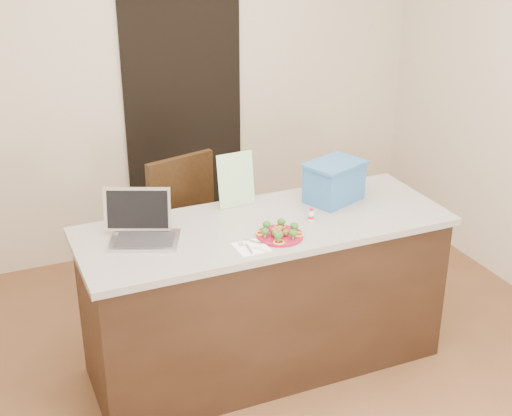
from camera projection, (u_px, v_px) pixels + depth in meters
name	position (u px, v px, depth m)	size (l,w,h in m)	color
ground	(282.00, 386.00, 4.07)	(4.00, 4.00, 0.00)	brown
room_shell	(287.00, 111.00, 3.41)	(4.00, 4.00, 4.00)	white
doorway	(184.00, 121.00, 5.36)	(0.90, 0.02, 2.00)	black
island	(265.00, 295.00, 4.09)	(2.06, 0.76, 0.92)	black
plate	(280.00, 235.00, 3.74)	(0.25, 0.25, 0.02)	maroon
meatballs	(279.00, 231.00, 3.73)	(0.09, 0.10, 0.04)	brown
broccoli	(280.00, 229.00, 3.73)	(0.21, 0.19, 0.04)	#1D4D14
pepper_rings	(280.00, 234.00, 3.74)	(0.23, 0.23, 0.01)	gold
napkin	(251.00, 247.00, 3.63)	(0.16, 0.16, 0.01)	white
fork	(247.00, 246.00, 3.63)	(0.03, 0.15, 0.00)	silver
knife	(258.00, 246.00, 3.62)	(0.08, 0.18, 0.01)	silver
yogurt_bottle	(311.00, 216.00, 3.92)	(0.03, 0.03, 0.07)	white
laptop	(141.00, 225.00, 3.72)	(0.42, 0.40, 0.25)	silver
leaflet	(236.00, 180.00, 4.07)	(0.22, 0.00, 0.32)	white
blue_box	(334.00, 181.00, 4.14)	(0.40, 0.34, 0.24)	#2B5E9C
chair	(188.00, 231.00, 4.53)	(0.58, 0.58, 1.07)	#331F0F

